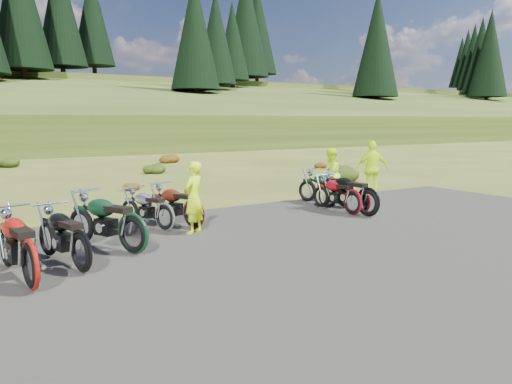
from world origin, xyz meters
TOP-DOWN VIEW (x-y plane):
  - ground at (0.00, 0.00)m, footprint 300.00×300.00m
  - gravel_pad at (0.00, -2.00)m, footprint 20.00×12.00m
  - hill_slope at (0.00, 50.00)m, footprint 300.00×45.97m
  - conifer_23 at (3.00, 62.00)m, footprint 7.48×7.48m
  - conifer_24 at (9.00, 68.00)m, footprint 7.04×7.04m
  - conifer_25 at (15.00, 74.00)m, footprint 6.60×6.60m
  - conifer_26 at (21.00, 49.00)m, footprint 6.16×6.16m
  - conifer_27 at (27.00, 55.00)m, footprint 5.72×5.72m
  - conifer_28 at (33.00, 61.00)m, footprint 5.28×5.28m
  - conifer_29 at (39.00, 67.00)m, footprint 7.92×7.92m
  - conifer_30 at (45.00, 73.00)m, footprint 7.48×7.48m
  - conifer_31 at (51.00, 48.00)m, footprint 7.04×7.04m
  - conifer_32 at (57.00, 54.00)m, footprint 6.60×6.60m
  - conifer_33 at (63.00, 60.00)m, footprint 6.16×6.16m
  - conifer_34 at (69.00, 66.00)m, footprint 5.72×5.72m
  - conifer_35 at (75.00, 72.00)m, footprint 5.28×5.28m
  - conifer_36 at (81.00, 78.00)m, footprint 7.92×7.92m
  - conifer_37 at (87.00, 53.00)m, footprint 7.48×7.48m
  - conifer_38 at (93.00, 59.00)m, footprint 7.04×7.04m
  - conifer_39 at (99.00, 65.00)m, footprint 6.60×6.60m
  - conifer_40 at (105.00, 71.00)m, footprint 6.16×6.16m
  - conifer_41 at (111.00, 77.00)m, footprint 5.72×5.72m
  - shrub_3 at (-3.30, 21.90)m, footprint 1.56×1.56m
  - shrub_4 at (-0.40, 9.20)m, footprint 0.77×0.77m
  - shrub_5 at (2.50, 14.50)m, footprint 1.03×1.03m
  - shrub_6 at (5.40, 19.80)m, footprint 1.30×1.30m
  - shrub_7 at (8.30, 7.10)m, footprint 1.56×1.56m
  - shrub_8 at (11.20, 12.40)m, footprint 0.77×0.77m
  - motorcycle_0 at (-4.31, -0.41)m, footprint 1.15×2.22m
  - motorcycle_1 at (-5.18, -0.92)m, footprint 1.03×2.35m
  - motorcycle_2 at (-3.17, 0.30)m, footprint 1.69×2.42m
  - motorcycle_3 at (-1.87, 1.92)m, footprint 1.28×2.01m
  - motorcycle_4 at (-1.17, 1.83)m, footprint 1.31×2.13m
  - motorcycle_5 at (3.47, 0.68)m, footprint 0.99×2.32m
  - motorcycle_6 at (3.26, 1.05)m, footprint 0.69×2.02m
  - motorcycle_7 at (3.93, 2.10)m, footprint 1.25×2.24m
  - person_middle at (-1.40, 1.33)m, footprint 0.73×0.67m
  - person_right_a at (4.40, 3.37)m, footprint 1.01×0.91m
  - person_right_b at (6.14, 3.24)m, footprint 1.21×0.90m

SIDE VIEW (x-z plane):
  - ground at x=0.00m, z-range 0.00..0.00m
  - gravel_pad at x=0.00m, z-range -0.02..0.02m
  - hill_slope at x=0.00m, z-range -4.69..4.69m
  - motorcycle_0 at x=-4.31m, z-range -0.55..0.55m
  - motorcycle_1 at x=-5.18m, z-range -0.60..0.60m
  - motorcycle_2 at x=-3.17m, z-range -0.61..0.61m
  - motorcycle_3 at x=-1.87m, z-range -0.50..0.50m
  - motorcycle_4 at x=-1.17m, z-range -0.53..0.53m
  - motorcycle_5 at x=3.47m, z-range -0.59..0.59m
  - motorcycle_6 at x=3.26m, z-range -0.53..0.53m
  - motorcycle_7 at x=3.93m, z-range -0.56..0.56m
  - shrub_4 at x=-0.40m, z-range 0.00..0.45m
  - shrub_8 at x=11.20m, z-range 0.00..0.45m
  - shrub_5 at x=2.50m, z-range 0.00..0.61m
  - shrub_6 at x=5.40m, z-range 0.00..0.77m
  - shrub_3 at x=-3.30m, z-range 0.00..0.92m
  - shrub_7 at x=8.30m, z-range 0.00..0.92m
  - person_middle at x=-1.40m, z-range 0.00..1.67m
  - person_right_a at x=4.40m, z-range 0.00..1.70m
  - person_right_b at x=6.14m, z-range 0.00..1.90m
  - conifer_26 at x=21.00m, z-range 5.37..21.37m
  - conifer_27 at x=27.00m, z-range 6.56..21.56m
  - conifer_31 at x=51.00m, z-range 5.18..23.18m
  - conifer_28 at x=33.00m, z-range 7.76..21.76m
  - conifer_32 at x=57.00m, z-range 6.37..23.37m
  - conifer_33 at x=63.00m, z-range 7.56..23.56m
  - conifer_37 at x=87.00m, z-range 6.17..25.17m
  - conifer_34 at x=69.00m, z-range 8.76..23.76m
  - conifer_38 at x=93.00m, z-range 7.37..25.37m
  - conifer_35 at x=75.00m, z-range 9.95..23.95m
  - conifer_39 at x=99.00m, z-range 8.56..25.56m
  - conifer_23 at x=3.00m, z-range 7.97..26.97m
  - conifer_41 at x=111.00m, z-range 10.15..25.15m
  - conifer_40 at x=105.00m, z-range 9.76..25.76m
  - conifer_24 at x=9.00m, z-range 9.16..27.16m
  - conifer_25 at x=15.00m, z-range 10.16..27.16m
  - conifer_29 at x=39.00m, z-range 8.97..28.97m
  - conifer_30 at x=45.00m, z-range 10.16..29.16m
  - conifer_36 at x=81.00m, z-range 10.16..30.16m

